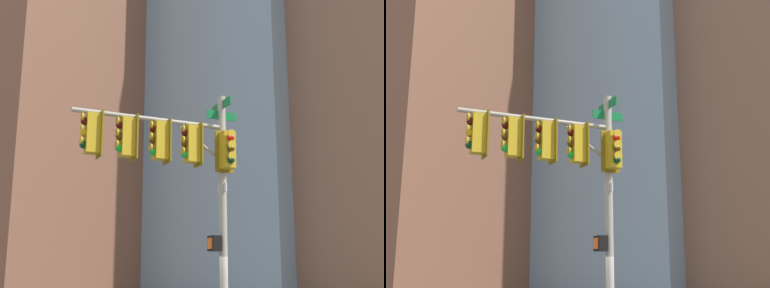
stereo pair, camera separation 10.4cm
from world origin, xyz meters
TOP-DOWN VIEW (x-y plane):
  - signal_pole_assembly at (0.84, 1.47)m, footprint 2.94×3.84m
  - building_brick_nearside at (32.86, -18.44)m, footprint 23.76×17.14m
  - building_brick_midblock at (2.59, -34.75)m, footprint 17.52×16.12m

SIDE VIEW (x-z plane):
  - signal_pole_assembly at x=0.84m, z-range 1.44..8.32m
  - building_brick_nearside at x=32.86m, z-range 0.00..41.00m
  - building_brick_midblock at x=2.59m, z-range 0.00..49.61m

